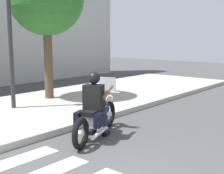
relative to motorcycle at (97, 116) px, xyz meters
name	(u,v)px	position (x,y,z in m)	size (l,w,h in m)	color
motorcycle	(97,116)	(0.00, 0.00, 0.00)	(2.14, 0.99, 1.22)	black
rider	(95,100)	(-0.07, -0.02, 0.37)	(0.75, 0.68, 1.44)	black
street_lamp	(10,28)	(0.04, 3.30, 1.94)	(0.28, 0.28, 3.90)	#2D2D33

